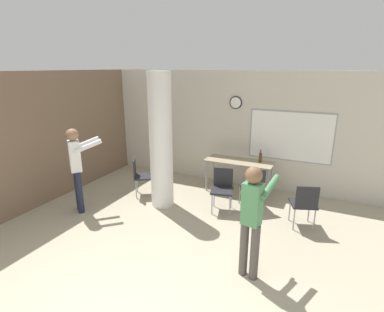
{
  "coord_description": "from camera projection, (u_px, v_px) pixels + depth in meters",
  "views": [
    {
      "loc": [
        2.01,
        -1.99,
        2.88
      ],
      "look_at": [
        -0.23,
        2.78,
        1.3
      ],
      "focal_mm": 28.0,
      "sensor_mm": 36.0,
      "label": 1
    }
  ],
  "objects": [
    {
      "name": "bottle_on_table",
      "position": [
        260.0,
        157.0,
        6.83
      ],
      "size": [
        0.07,
        0.07,
        0.3
      ],
      "color": "#4C3319",
      "rests_on": "folding_table"
    },
    {
      "name": "chair_mid_room",
      "position": [
        304.0,
        202.0,
        5.43
      ],
      "size": [
        0.56,
        0.56,
        0.87
      ],
      "color": "#232328",
      "rests_on": "ground_plane"
    },
    {
      "name": "chair_table_right",
      "position": [
        253.0,
        185.0,
        6.23
      ],
      "size": [
        0.62,
        0.62,
        0.87
      ],
      "color": "#232328",
      "rests_on": "ground_plane"
    },
    {
      "name": "person_watching_back",
      "position": [
        77.0,
        164.0,
        5.95
      ],
      "size": [
        0.63,
        0.69,
        1.73
      ],
      "color": "#1E2338",
      "rests_on": "ground_plane"
    },
    {
      "name": "folding_table",
      "position": [
        239.0,
        163.0,
        6.98
      ],
      "size": [
        1.57,
        0.61,
        0.77
      ],
      "color": "tan",
      "rests_on": "ground_plane"
    },
    {
      "name": "wall_back",
      "position": [
        241.0,
        129.0,
        7.34
      ],
      "size": [
        8.0,
        0.15,
        2.8
      ],
      "color": "beige",
      "rests_on": "ground_plane"
    },
    {
      "name": "wall_left_accent",
      "position": [
        52.0,
        137.0,
        6.56
      ],
      "size": [
        0.12,
        7.0,
        2.8
      ],
      "color": "#7A604C",
      "rests_on": "ground_plane"
    },
    {
      "name": "chair_table_front",
      "position": [
        222.0,
        187.0,
        6.15
      ],
      "size": [
        0.53,
        0.53,
        0.87
      ],
      "color": "#232328",
      "rests_on": "ground_plane"
    },
    {
      "name": "support_pillar",
      "position": [
        161.0,
        142.0,
        6.11
      ],
      "size": [
        0.47,
        0.47,
        2.8
      ],
      "color": "white",
      "rests_on": "ground_plane"
    },
    {
      "name": "person_playing_side",
      "position": [
        252.0,
        214.0,
        4.04
      ],
      "size": [
        0.45,
        0.67,
        1.65
      ],
      "color": "#514C47",
      "rests_on": "ground_plane"
    },
    {
      "name": "chair_near_pillar",
      "position": [
        141.0,
        174.0,
        6.86
      ],
      "size": [
        0.6,
        0.6,
        0.87
      ],
      "color": "#232328",
      "rests_on": "ground_plane"
    }
  ]
}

